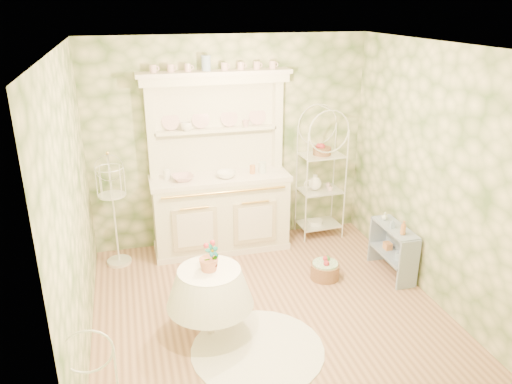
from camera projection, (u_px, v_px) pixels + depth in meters
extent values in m
plane|color=tan|center=(268.00, 309.00, 5.31)|extent=(3.60, 3.60, 0.00)
plane|color=white|center=(271.00, 46.00, 4.34)|extent=(3.60, 3.60, 0.00)
plane|color=beige|center=(73.00, 209.00, 4.39)|extent=(3.60, 3.60, 0.00)
plane|color=beige|center=(433.00, 175.00, 5.26)|extent=(3.60, 3.60, 0.00)
plane|color=beige|center=(230.00, 143.00, 6.45)|extent=(3.60, 3.60, 0.00)
plane|color=beige|center=(348.00, 287.00, 3.20)|extent=(3.60, 3.60, 0.00)
cube|color=white|center=(219.00, 166.00, 6.22)|extent=(1.87, 0.61, 2.29)
cube|color=white|center=(321.00, 172.00, 6.70)|extent=(0.59, 0.44, 1.82)
cube|color=#8A99B3|center=(393.00, 249.00, 5.89)|extent=(0.35, 0.78, 0.65)
cylinder|color=white|center=(210.00, 305.00, 4.80)|extent=(0.67, 0.67, 0.66)
cube|color=white|center=(113.00, 207.00, 5.97)|extent=(0.40, 0.40, 1.52)
cylinder|color=#8D6143|center=(325.00, 270.00, 5.87)|extent=(0.34, 0.34, 0.21)
cylinder|color=white|center=(258.00, 349.00, 4.68)|extent=(1.58, 1.58, 0.01)
imported|color=white|center=(183.00, 180.00, 6.11)|extent=(0.29, 0.29, 0.07)
imported|color=white|center=(226.00, 177.00, 6.21)|extent=(0.27, 0.27, 0.08)
imported|color=white|center=(186.00, 128.00, 6.09)|extent=(0.14, 0.14, 0.11)
imported|color=white|center=(246.00, 124.00, 6.29)|extent=(0.10, 0.10, 0.08)
imported|color=#3F7238|center=(213.00, 258.00, 4.60)|extent=(0.17, 0.15, 0.27)
imported|color=#CF8349|center=(403.00, 229.00, 5.57)|extent=(0.08, 0.08, 0.17)
imported|color=#859FC3|center=(392.00, 225.00, 5.75)|extent=(0.06, 0.06, 0.11)
imported|color=silver|center=(385.00, 217.00, 5.96)|extent=(0.09, 0.09, 0.10)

